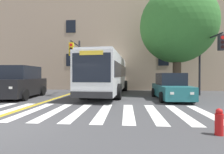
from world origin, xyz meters
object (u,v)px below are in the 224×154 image
at_px(car_teal_far_lane, 171,87).
at_px(street_tree_curbside_large, 177,25).
at_px(traffic_light_overhead, 76,58).
at_px(fire_hydrant, 219,122).
at_px(car_black_near_lane, 21,83).
at_px(traffic_light_near_corner, 208,54).
at_px(city_bus, 109,74).

bearing_deg(car_teal_far_lane, street_tree_curbside_large, 68.07).
height_order(traffic_light_overhead, fire_hydrant, traffic_light_overhead).
xyz_separation_m(traffic_light_overhead, fire_hydrant, (6.93, -9.11, -2.74)).
height_order(car_black_near_lane, traffic_light_overhead, traffic_light_overhead).
relative_size(car_black_near_lane, traffic_light_near_corner, 1.02).
bearing_deg(street_tree_curbside_large, traffic_light_overhead, -172.66).
xyz_separation_m(traffic_light_near_corner, fire_hydrant, (-3.30, -8.37, -2.84)).
height_order(car_black_near_lane, traffic_light_near_corner, traffic_light_near_corner).
bearing_deg(street_tree_curbside_large, traffic_light_near_corner, -46.10).
xyz_separation_m(traffic_light_near_corner, traffic_light_overhead, (-10.23, 0.74, -0.10)).
relative_size(city_bus, traffic_light_near_corner, 2.63).
relative_size(city_bus, car_teal_far_lane, 2.63).
xyz_separation_m(city_bus, car_teal_far_lane, (4.65, -3.40, -0.96)).
bearing_deg(city_bus, street_tree_curbside_large, -3.95).
height_order(traffic_light_near_corner, traffic_light_overhead, traffic_light_near_corner).
relative_size(car_black_near_lane, car_teal_far_lane, 1.02).
bearing_deg(city_bus, fire_hydrant, -67.85).
bearing_deg(traffic_light_near_corner, car_black_near_lane, -173.93).
bearing_deg(car_teal_far_lane, city_bus, 143.86).
bearing_deg(city_bus, car_teal_far_lane, -36.14).
height_order(car_black_near_lane, street_tree_curbside_large, street_tree_curbside_large).
bearing_deg(traffic_light_near_corner, city_bus, 163.64).
height_order(traffic_light_near_corner, fire_hydrant, traffic_light_near_corner).
distance_m(car_black_near_lane, traffic_light_near_corner, 13.92).
bearing_deg(traffic_light_near_corner, street_tree_curbside_large, 133.90).
bearing_deg(traffic_light_overhead, traffic_light_near_corner, -4.15).
distance_m(traffic_light_near_corner, street_tree_curbside_large, 3.71).
distance_m(traffic_light_overhead, fire_hydrant, 11.77).
bearing_deg(traffic_light_near_corner, traffic_light_overhead, 175.85).
height_order(car_teal_far_lane, traffic_light_overhead, traffic_light_overhead).
xyz_separation_m(city_bus, traffic_light_overhead, (-2.62, -1.50, 1.33)).
distance_m(city_bus, fire_hydrant, 11.54).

